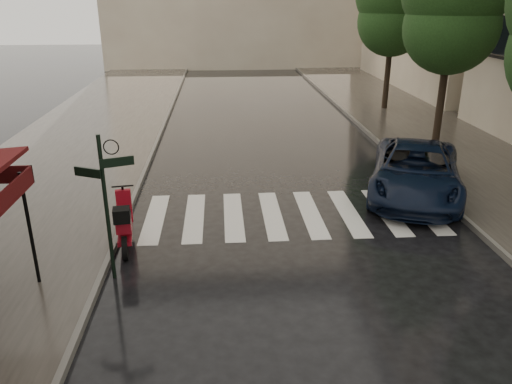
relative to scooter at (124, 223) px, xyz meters
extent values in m
plane|color=black|center=(1.19, -4.43, -0.59)|extent=(120.00, 120.00, 0.00)
cube|color=#38332D|center=(-3.31, 7.57, -0.53)|extent=(6.00, 60.00, 0.12)
cube|color=#38332D|center=(11.44, 7.57, -0.53)|extent=(5.50, 60.00, 0.12)
cube|color=#595651|center=(-0.26, 7.57, -0.52)|extent=(0.12, 60.00, 0.16)
cube|color=#595651|center=(8.64, 7.57, -0.52)|extent=(0.12, 60.00, 0.16)
cube|color=silver|center=(0.49, 1.57, -0.59)|extent=(0.50, 3.20, 0.01)
cube|color=silver|center=(1.54, 1.57, -0.59)|extent=(0.50, 3.20, 0.01)
cube|color=silver|center=(2.59, 1.57, -0.59)|extent=(0.50, 3.20, 0.01)
cube|color=silver|center=(3.64, 1.57, -0.59)|extent=(0.50, 3.20, 0.01)
cube|color=silver|center=(4.69, 1.57, -0.59)|extent=(0.50, 3.20, 0.01)
cube|color=silver|center=(5.74, 1.57, -0.59)|extent=(0.50, 3.20, 0.01)
cube|color=silver|center=(6.79, 1.57, -0.59)|extent=(0.50, 3.20, 0.01)
cube|color=silver|center=(7.84, 1.57, -0.59)|extent=(0.50, 3.20, 0.01)
cylinder|color=black|center=(-1.46, -1.68, 0.70)|extent=(0.07, 0.07, 2.35)
cylinder|color=black|center=(-0.01, -1.43, 0.96)|extent=(0.08, 0.08, 3.10)
cube|color=black|center=(0.29, -1.43, 1.96)|extent=(0.62, 0.26, 0.18)
cube|color=black|center=(-0.29, -1.43, 1.76)|extent=(0.56, 0.29, 0.18)
cylinder|color=black|center=(10.69, 7.57, 1.77)|extent=(0.28, 0.28, 4.48)
sphere|color=black|center=(10.69, 7.57, 3.93)|extent=(3.40, 3.40, 3.40)
cylinder|color=black|center=(10.89, 14.57, 1.71)|extent=(0.28, 0.28, 4.37)
sphere|color=black|center=(10.89, 14.57, 3.82)|extent=(3.40, 3.40, 3.40)
cylinder|color=black|center=(0.09, -0.63, -0.32)|extent=(0.19, 0.55, 0.54)
cylinder|color=black|center=(-0.11, 0.76, -0.32)|extent=(0.19, 0.55, 0.54)
cube|color=maroon|center=(-0.01, 0.10, -0.23)|extent=(0.52, 1.49, 0.11)
cube|color=maroon|center=(0.03, -0.18, 0.10)|extent=(0.42, 0.66, 0.31)
cube|color=maroon|center=(-0.08, 0.60, 0.19)|extent=(0.37, 0.18, 0.84)
cylinder|color=black|center=(-0.10, 0.71, 0.66)|extent=(0.52, 0.11, 0.04)
cube|color=black|center=(0.08, -0.59, 0.47)|extent=(0.40, 0.38, 0.31)
imported|color=black|center=(8.00, 2.75, 0.15)|extent=(4.23, 5.91, 1.49)
camera|label=1|loc=(2.29, -10.76, 4.91)|focal=35.00mm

